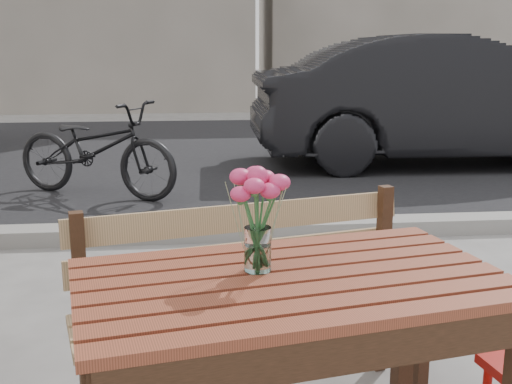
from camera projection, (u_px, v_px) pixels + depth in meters
street at (232, 180)px, 6.97m from camera, size 30.00×8.12×0.12m
main_table at (291, 316)px, 1.94m from camera, size 1.39×0.98×0.78m
main_bench at (251, 282)px, 2.55m from camera, size 1.48×0.75×0.88m
main_vase at (258, 207)px, 1.91m from camera, size 0.18×0.18×0.32m
parked_car at (448, 100)px, 7.93m from camera, size 4.83×1.76×1.58m
bicycle at (96, 149)px, 6.25m from camera, size 1.88×1.39×0.94m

